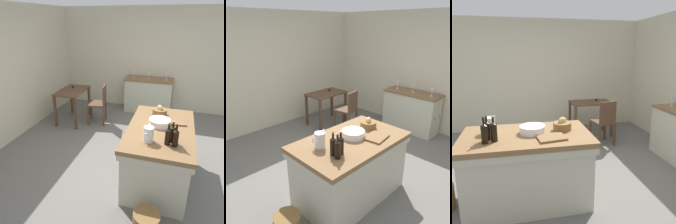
# 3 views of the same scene
# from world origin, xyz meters

# --- Properties ---
(ground_plane) EXTENTS (6.76, 6.76, 0.00)m
(ground_plane) POSITION_xyz_m (0.00, 0.00, 0.00)
(ground_plane) COLOR #66635E
(wall_back) EXTENTS (5.32, 0.12, 2.60)m
(wall_back) POSITION_xyz_m (0.00, 2.60, 1.30)
(wall_back) COLOR beige
(wall_back) RESTS_ON ground
(island_table) EXTENTS (1.54, 0.92, 0.88)m
(island_table) POSITION_xyz_m (-0.38, -0.41, 0.48)
(island_table) COLOR brown
(island_table) RESTS_ON ground
(writing_desk) EXTENTS (0.91, 0.57, 0.83)m
(writing_desk) POSITION_xyz_m (1.14, 1.76, 0.65)
(writing_desk) COLOR #513826
(writing_desk) RESTS_ON ground
(wooden_chair) EXTENTS (0.46, 0.46, 0.92)m
(wooden_chair) POSITION_xyz_m (1.22, 1.12, 0.51)
(wooden_chair) COLOR #513826
(wooden_chair) RESTS_ON ground
(pitcher) EXTENTS (0.17, 0.13, 0.24)m
(pitcher) POSITION_xyz_m (-0.81, -0.29, 0.98)
(pitcher) COLOR white
(pitcher) RESTS_ON island_table
(wash_bowl) EXTENTS (0.31, 0.31, 0.09)m
(wash_bowl) POSITION_xyz_m (-0.30, -0.38, 0.93)
(wash_bowl) COLOR white
(wash_bowl) RESTS_ON island_table
(bread_basket) EXTENTS (0.23, 0.23, 0.17)m
(bread_basket) POSITION_xyz_m (0.07, -0.34, 0.94)
(bread_basket) COLOR brown
(bread_basket) RESTS_ON island_table
(cutting_board) EXTENTS (0.35, 0.29, 0.02)m
(cutting_board) POSITION_xyz_m (-0.11, -0.62, 0.89)
(cutting_board) COLOR brown
(cutting_board) RESTS_ON island_table
(wine_bottle_dark) EXTENTS (0.07, 0.07, 0.29)m
(wine_bottle_dark) POSITION_xyz_m (-0.73, -0.57, 1.00)
(wine_bottle_dark) COLOR black
(wine_bottle_dark) RESTS_ON island_table
(wine_bottle_amber) EXTENTS (0.07, 0.07, 0.29)m
(wine_bottle_amber) POSITION_xyz_m (-0.81, -0.53, 1.00)
(wine_bottle_amber) COLOR black
(wine_bottle_amber) RESTS_ON island_table
(wine_bottle_green) EXTENTS (0.07, 0.07, 0.29)m
(wine_bottle_green) POSITION_xyz_m (-0.83, -0.62, 1.00)
(wine_bottle_green) COLOR black
(wine_bottle_green) RESTS_ON island_table
(wine_glass_middle) EXTENTS (0.07, 0.07, 0.19)m
(wine_glass_middle) POSITION_xyz_m (2.27, 0.55, 1.02)
(wine_glass_middle) COLOR white
(wine_glass_middle) RESTS_ON side_cabinet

